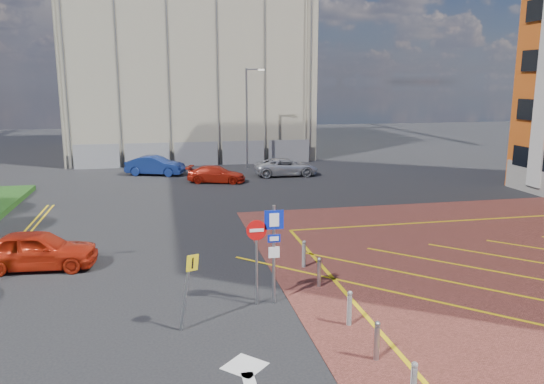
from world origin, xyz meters
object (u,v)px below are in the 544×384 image
object	(u,v)px
lamp_back	(248,114)
warning_sign	(188,282)
sign_cluster	(268,245)
car_red_back	(216,174)
car_red_left	(37,250)
car_blue_back	(155,166)
car_silver_back	(286,167)

from	to	relation	value
lamp_back	warning_sign	size ratio (longest dim) A/B	3.56
sign_cluster	car_red_back	bearing A→B (deg)	88.47
car_red_left	car_blue_back	xyz separation A→B (m)	(4.19, 20.08, -0.02)
lamp_back	car_red_back	size ratio (longest dim) A/B	1.98
lamp_back	car_silver_back	bearing A→B (deg)	-62.79
car_silver_back	lamp_back	bearing A→B (deg)	29.48
lamp_back	sign_cluster	xyz separation A→B (m)	(-3.78, -27.02, -2.41)
car_red_left	car_red_back	bearing A→B (deg)	-22.53
car_blue_back	sign_cluster	bearing A→B (deg)	-152.14
sign_cluster	car_silver_back	world-z (taller)	sign_cluster
lamp_back	car_silver_back	size ratio (longest dim) A/B	1.68
warning_sign	car_red_left	size ratio (longest dim) A/B	0.52
car_blue_back	car_red_back	distance (m)	5.77
car_red_left	car_blue_back	distance (m)	20.51
sign_cluster	car_red_back	size ratio (longest dim) A/B	0.79
sign_cluster	lamp_back	bearing A→B (deg)	82.03
lamp_back	car_red_back	xyz separation A→B (m)	(-3.22, -5.96, -3.77)
car_red_left	car_red_back	xyz separation A→B (m)	(8.39, 16.11, -0.15)
lamp_back	car_red_left	bearing A→B (deg)	-117.76
car_red_back	car_red_left	bearing A→B (deg)	169.28
car_red_back	car_silver_back	world-z (taller)	car_silver_back
car_blue_back	lamp_back	bearing A→B (deg)	-55.38
car_silver_back	warning_sign	bearing A→B (deg)	162.83
warning_sign	car_red_back	bearing A→B (deg)	82.14
lamp_back	car_blue_back	world-z (taller)	lamp_back
lamp_back	car_blue_back	distance (m)	8.50
car_red_back	sign_cluster	bearing A→B (deg)	-164.73
lamp_back	sign_cluster	size ratio (longest dim) A/B	2.50
warning_sign	car_red_left	xyz separation A→B (m)	(-5.30, 6.28, -0.69)
warning_sign	car_blue_back	world-z (taller)	warning_sign
lamp_back	sign_cluster	distance (m)	27.38
car_red_left	car_silver_back	world-z (taller)	car_red_left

